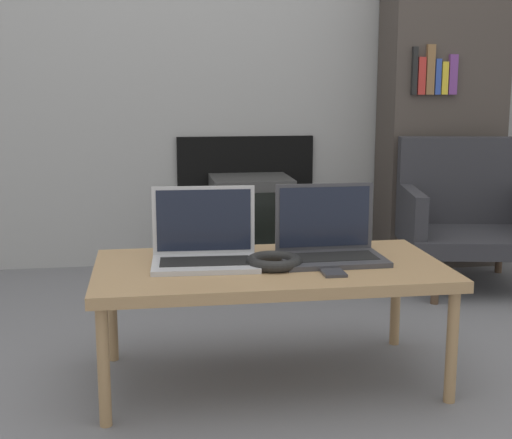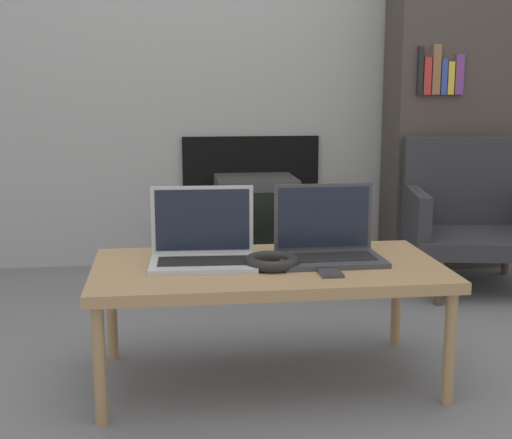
{
  "view_description": "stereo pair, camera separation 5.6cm",
  "coord_description": "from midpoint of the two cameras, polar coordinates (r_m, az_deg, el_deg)",
  "views": [
    {
      "loc": [
        -0.38,
        -1.92,
        0.97
      ],
      "look_at": [
        0.0,
        0.58,
        0.49
      ],
      "focal_mm": 50.0,
      "sensor_mm": 36.0,
      "label": 1
    },
    {
      "loc": [
        -0.32,
        -1.92,
        0.97
      ],
      "look_at": [
        0.0,
        0.58,
        0.49
      ],
      "focal_mm": 50.0,
      "sensor_mm": 36.0,
      "label": 2
    }
  ],
  "objects": [
    {
      "name": "phone",
      "position": [
        2.22,
        6.56,
        -4.14
      ],
      "size": [
        0.07,
        0.13,
        0.01
      ],
      "color": "#333338",
      "rests_on": "table"
    },
    {
      "name": "laptop_right",
      "position": [
        2.38,
        6.44,
        -1.85
      ],
      "size": [
        0.34,
        0.23,
        0.24
      ],
      "rotation": [
        0.0,
        0.0,
        0.02
      ],
      "color": "#38383D",
      "rests_on": "table"
    },
    {
      "name": "laptop_left",
      "position": [
        2.32,
        -3.58,
        -2.15
      ],
      "size": [
        0.35,
        0.24,
        0.24
      ],
      "rotation": [
        0.0,
        0.0,
        -0.05
      ],
      "color": "#B2B2B7",
      "rests_on": "table"
    },
    {
      "name": "bookshelf",
      "position": [
        3.95,
        15.49,
        8.45
      ],
      "size": [
        0.62,
        0.32,
        1.66
      ],
      "color": "#3F3833",
      "rests_on": "ground_plane"
    },
    {
      "name": "table",
      "position": [
        2.31,
        1.65,
        -4.4
      ],
      "size": [
        1.12,
        0.58,
        0.39
      ],
      "color": "#9E7A51",
      "rests_on": "ground_plane"
    },
    {
      "name": "headphones",
      "position": [
        2.27,
        1.98,
        -3.38
      ],
      "size": [
        0.18,
        0.18,
        0.04
      ],
      "color": "black",
      "rests_on": "table"
    },
    {
      "name": "wall_back",
      "position": [
        3.87,
        -2.17,
        15.55
      ],
      "size": [
        7.0,
        0.08,
        2.6
      ],
      "color": "#999999",
      "rests_on": "ground_plane"
    },
    {
      "name": "ground_plane",
      "position": [
        2.18,
        2.8,
        -15.59
      ],
      "size": [
        14.0,
        14.0,
        0.0
      ],
      "primitive_type": "plane",
      "color": "slate"
    },
    {
      "name": "armchair",
      "position": [
        3.61,
        17.42,
        0.62
      ],
      "size": [
        0.73,
        0.67,
        0.71
      ],
      "rotation": [
        0.0,
        0.0,
        -0.19
      ],
      "color": "#2D2D33",
      "rests_on": "ground_plane"
    },
    {
      "name": "tv",
      "position": [
        3.7,
        0.4,
        -0.38
      ],
      "size": [
        0.41,
        0.38,
        0.5
      ],
      "color": "#383838",
      "rests_on": "ground_plane"
    }
  ]
}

